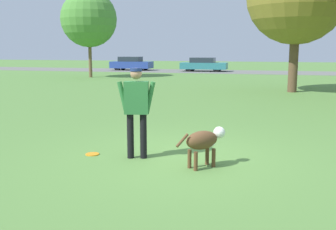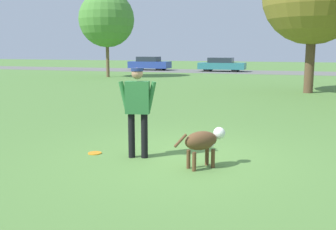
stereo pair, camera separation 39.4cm
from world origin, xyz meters
The scene contains 8 objects.
ground_plane centered at (0.00, 0.00, 0.00)m, with size 120.00×120.00×0.00m, color #56843D.
far_road_strip centered at (0.00, 29.38, 0.01)m, with size 120.00×6.00×0.01m.
person centered at (-0.72, -0.27, 1.05)m, with size 0.73×0.32×1.74m.
dog centered at (0.64, -0.51, 0.48)m, with size 0.80×0.89×0.70m.
frisbee centered at (-1.67, -0.28, 0.01)m, with size 0.27×0.27×0.02m.
tree_far_left centered at (-11.53, 19.62, 4.25)m, with size 4.09×4.09×6.30m.
parked_car_blue centered at (-12.05, 29.65, 0.66)m, with size 4.03×1.81×1.34m.
parked_car_teal centered at (-4.76, 29.52, 0.65)m, with size 4.32×1.87×1.30m.
Camera 1 is at (1.81, -7.24, 2.09)m, focal length 42.00 mm.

